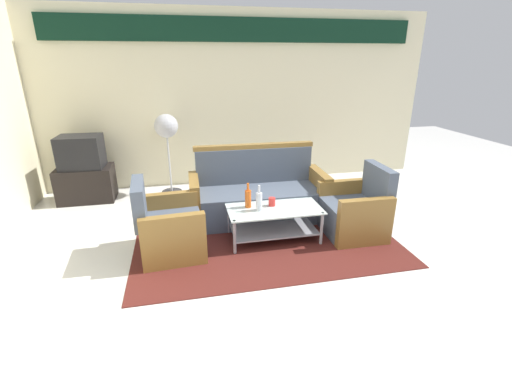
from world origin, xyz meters
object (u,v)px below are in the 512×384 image
armchair_right (355,212)px  tv_stand (87,184)px  armchair_left (169,229)px  bottle_clear (259,201)px  pedestal_fan (167,131)px  coffee_table (273,218)px  couch (258,196)px  cup (272,202)px  television (81,152)px  bottle_orange (248,198)px

armchair_right → tv_stand: armchair_right is taller
armchair_left → tv_stand: (-1.25, 1.89, -0.03)m
bottle_clear → tv_stand: size_ratio=0.38×
armchair_left → pedestal_fan: bearing=176.0°
bottle_clear → coffee_table: bearing=12.3°
armchair_left → pedestal_fan: 2.07m
couch → tv_stand: 2.69m
couch → armchair_left: couch is taller
bottle_clear → pedestal_fan: (-1.03, 1.91, 0.49)m
cup → television: television is taller
tv_stand → couch: bearing=-26.0°
coffee_table → bottle_clear: 0.32m
bottle_clear → cup: (0.18, 0.10, -0.07)m
armchair_left → armchair_right: same height
couch → pedestal_fan: 1.83m
armchair_right → coffee_table: 1.02m
bottle_clear → pedestal_fan: pedestal_fan is taller
pedestal_fan → tv_stand: bearing=-177.7°
bottle_orange → television: 2.80m
cup → pedestal_fan: (-1.21, 1.81, 0.55)m
tv_stand → pedestal_fan: 1.46m
couch → cup: bearing=95.3°
armchair_left → armchair_right: 2.24m
coffee_table → bottle_clear: size_ratio=3.59×
bottle_clear → television: (-2.28, 1.86, 0.23)m
couch → coffee_table: couch is taller
armchair_left → bottle_clear: (1.03, 0.03, 0.24)m
coffee_table → bottle_orange: 0.39m
cup → armchair_right: bearing=-7.1°
couch → tv_stand: bearing=-25.0°
armchair_left → bottle_orange: (0.92, 0.14, 0.24)m
bottle_orange → tv_stand: bearing=141.3°
armchair_left → television: (-1.25, 1.89, 0.47)m
couch → cup: couch is taller
coffee_table → tv_stand: tv_stand is taller
television → pedestal_fan: pedestal_fan is taller
armchair_right → pedestal_fan: pedestal_fan is taller
couch → armchair_left: (-1.17, -0.71, -0.03)m
bottle_clear → armchair_left: bearing=-178.4°
cup → coffee_table: bearing=-83.9°
bottle_clear → pedestal_fan: size_ratio=0.24×
bottle_clear → pedestal_fan: 2.22m
bottle_orange → cup: size_ratio=2.99×
armchair_right → television: bearing=62.4°
television → pedestal_fan: (1.25, 0.05, 0.25)m
couch → bottle_orange: 0.65m
armchair_left → bottle_clear: 1.06m
coffee_table → couch: bearing=94.5°
couch → tv_stand: size_ratio=2.26×
armchair_left → tv_stand: bearing=-150.4°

